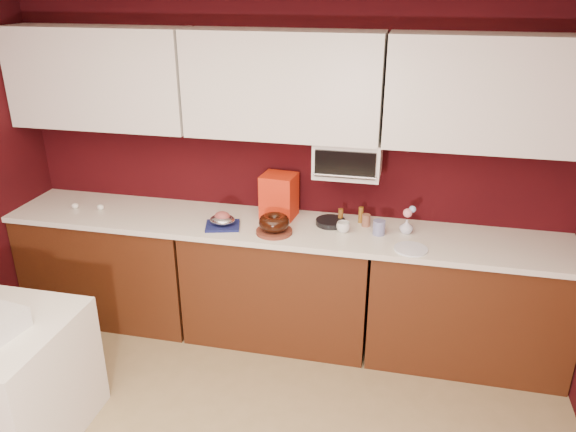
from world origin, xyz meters
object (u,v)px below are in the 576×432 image
Objects in this scene: foil_ham_nest at (222,220)px; coffee_mug at (343,226)px; pandoro_box at (279,196)px; flower_vase at (406,226)px; toaster_oven at (348,158)px; bundt_cake at (274,222)px; blue_jar at (379,227)px.

foil_ham_nest is 1.98× the size of coffee_mug.
pandoro_box is (0.34, 0.27, 0.11)m from foil_ham_nest.
pandoro_box reaches higher than flower_vase.
toaster_oven reaches higher than pandoro_box.
blue_jar is (0.70, 0.14, -0.03)m from bundt_cake.
coffee_mug is at bearing -169.42° from flower_vase.
pandoro_box is (-0.03, 0.29, 0.08)m from bundt_cake.
pandoro_box is (-0.48, -0.01, -0.31)m from toaster_oven.
bundt_cake is at bearing -3.33° from foil_ham_nest.
pandoro_box reaches higher than blue_jar.
flower_vase is at bearing 8.08° from foil_ham_nest.
pandoro_box is 0.53m from coffee_mug.
flower_vase is (0.88, 0.20, -0.02)m from bundt_cake.
toaster_oven is at bearing 92.54° from coffee_mug.
pandoro_box reaches higher than foil_ham_nest.
coffee_mug is 0.81× the size of flower_vase.
flower_vase is at bearing 12.84° from bundt_cake.
bundt_cake reaches higher than coffee_mug.
coffee_mug is at bearing 6.81° from foil_ham_nest.
flower_vase is at bearing 10.58° from coffee_mug.
bundt_cake is at bearing -146.09° from toaster_oven.
foil_ham_nest is 1.08m from blue_jar.
flower_vase is (0.43, -0.10, -0.42)m from toaster_oven.
bundt_cake is 1.19× the size of foil_ham_nest.
toaster_oven is 2.14× the size of bundt_cake.
toaster_oven is 0.97m from foil_ham_nest.
coffee_mug is 0.89× the size of blue_jar.
flower_vase reaches higher than coffee_mug.
bundt_cake is 1.91× the size of flower_vase.
coffee_mug is 0.24m from blue_jar.
coffee_mug is 0.43m from flower_vase.
foil_ham_nest is at bearing -171.92° from flower_vase.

